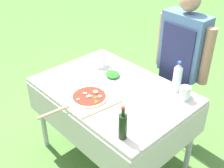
{
  "coord_description": "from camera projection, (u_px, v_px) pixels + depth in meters",
  "views": [
    {
      "loc": [
        1.42,
        -1.33,
        2.05
      ],
      "look_at": [
        -0.01,
        0.0,
        0.83
      ],
      "focal_mm": 45.0,
      "sensor_mm": 36.0,
      "label": 1
    }
  ],
  "objects": [
    {
      "name": "prep_table",
      "position": [
        113.0,
        98.0,
        2.37
      ],
      "size": [
        1.29,
        0.9,
        0.79
      ],
      "color": "beige",
      "rests_on": "ground"
    },
    {
      "name": "ground_plane",
      "position": [
        113.0,
        156.0,
        2.74
      ],
      "size": [
        12.0,
        12.0,
        0.0
      ],
      "primitive_type": "plane",
      "color": "#517F38"
    },
    {
      "name": "mixing_tub",
      "position": [
        101.0,
        61.0,
        2.63
      ],
      "size": [
        0.14,
        0.14,
        0.1
      ],
      "primitive_type": "cylinder",
      "color": "silver",
      "rests_on": "prep_table"
    },
    {
      "name": "water_bottle",
      "position": [
        177.0,
        77.0,
        2.24
      ],
      "size": [
        0.07,
        0.07,
        0.26
      ],
      "color": "silver",
      "rests_on": "prep_table"
    },
    {
      "name": "pizza_on_peel",
      "position": [
        88.0,
        98.0,
        2.19
      ],
      "size": [
        0.42,
        0.64,
        0.05
      ],
      "rotation": [
        0.0,
        0.0,
        -0.12
      ],
      "color": "#D1B27F",
      "rests_on": "prep_table"
    },
    {
      "name": "oil_bottle",
      "position": [
        123.0,
        126.0,
        1.78
      ],
      "size": [
        0.06,
        0.06,
        0.25
      ],
      "color": "black",
      "rests_on": "prep_table"
    },
    {
      "name": "sauce_jar",
      "position": [
        185.0,
        94.0,
        2.17
      ],
      "size": [
        0.09,
        0.09,
        0.11
      ],
      "color": "silver",
      "rests_on": "prep_table"
    },
    {
      "name": "herb_container",
      "position": [
        113.0,
        75.0,
        2.48
      ],
      "size": [
        0.23,
        0.21,
        0.04
      ],
      "rotation": [
        0.0,
        0.0,
        -0.48
      ],
      "color": "silver",
      "rests_on": "prep_table"
    },
    {
      "name": "person_cook",
      "position": [
        181.0,
        60.0,
        2.54
      ],
      "size": [
        0.57,
        0.2,
        1.51
      ],
      "rotation": [
        0.0,
        0.0,
        3.1
      ],
      "color": "#4C4C51",
      "rests_on": "ground"
    }
  ]
}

